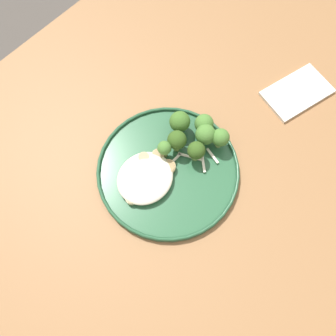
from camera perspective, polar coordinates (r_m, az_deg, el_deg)
ground at (r=1.41m, az=0.69°, el=-11.67°), size 6.00×6.00×0.00m
wooden_dining_table at (r=0.77m, az=1.25°, el=-3.09°), size 1.40×1.00×0.74m
dinner_plate at (r=0.69m, az=0.00°, el=-0.35°), size 0.29×0.29×0.02m
noodle_bed at (r=0.67m, az=-3.91°, el=-1.68°), size 0.12×0.11×0.02m
seared_scallop_center_golden at (r=0.68m, az=-4.09°, el=1.61°), size 0.02×0.02×0.02m
seared_scallop_large_seared at (r=0.68m, az=-0.02°, el=0.18°), size 0.03×0.03×0.01m
seared_scallop_left_edge at (r=0.68m, az=-5.89°, el=0.19°), size 0.03×0.03×0.01m
seared_scallop_rear_pale at (r=0.67m, az=-4.74°, el=-2.11°), size 0.03×0.03×0.01m
seared_scallop_tilted_round at (r=0.67m, az=-4.23°, el=-0.45°), size 0.03×0.03×0.01m
seared_scallop_right_edge at (r=0.68m, az=-1.92°, el=1.95°), size 0.02×0.02×0.01m
seared_scallop_tiny_bay at (r=0.66m, az=-6.19°, el=-5.19°), size 0.02×0.02×0.01m
broccoli_floret_rear_charred at (r=0.67m, az=4.81°, el=2.91°), size 0.04×0.04×0.05m
broccoli_floret_tall_stalk at (r=0.68m, az=8.86°, el=5.09°), size 0.04×0.04×0.06m
broccoli_floret_left_leaning at (r=0.69m, az=2.01°, el=7.82°), size 0.04×0.04×0.06m
broccoli_floret_center_pile at (r=0.67m, az=-0.61°, el=3.30°), size 0.03×0.03×0.05m
broccoli_floret_split_head at (r=0.68m, az=6.50°, el=5.54°), size 0.04×0.04×0.06m
broccoli_floret_front_edge at (r=0.67m, az=1.53°, el=4.69°), size 0.04×0.04×0.06m
broccoli_floret_near_rim at (r=0.70m, az=6.11°, el=7.46°), size 0.04×0.04×0.05m
onion_sliver_long_sliver at (r=0.69m, az=3.79°, el=1.91°), size 0.03×0.05×0.00m
onion_sliver_short_strip at (r=0.70m, az=7.54°, el=2.06°), size 0.02×0.04×0.00m
onion_sliver_curled_piece at (r=0.69m, az=0.98°, el=1.29°), size 0.04×0.01×0.00m
onion_sliver_pale_crescent at (r=0.69m, az=5.98°, el=0.87°), size 0.03×0.03×0.00m
folded_napkin at (r=0.83m, az=21.02°, el=11.88°), size 0.17×0.13×0.01m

